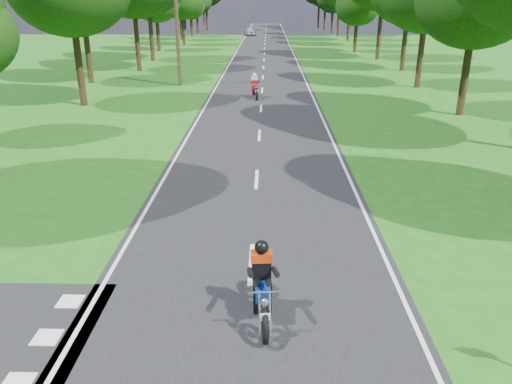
{
  "coord_description": "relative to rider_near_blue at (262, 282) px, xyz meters",
  "views": [
    {
      "loc": [
        0.35,
        -8.61,
        6.05
      ],
      "look_at": [
        0.07,
        4.0,
        1.1
      ],
      "focal_mm": 35.0,
      "sensor_mm": 36.0,
      "label": 1
    }
  ],
  "objects": [
    {
      "name": "ground",
      "position": [
        -0.28,
        0.12,
        -0.82
      ],
      "size": [
        160.0,
        160.0,
        0.0
      ],
      "primitive_type": "plane",
      "color": "#1E5012",
      "rests_on": "ground"
    },
    {
      "name": "distant_car",
      "position": [
        -2.88,
        77.93,
        -0.16
      ],
      "size": [
        2.43,
        4.02,
        1.28
      ],
      "primitive_type": "imported",
      "rotation": [
        0.0,
        0.0,
        0.26
      ],
      "color": "silver",
      "rests_on": "main_road"
    },
    {
      "name": "telegraph_pole",
      "position": [
        -6.28,
        28.12,
        3.25
      ],
      "size": [
        1.2,
        0.26,
        8.0
      ],
      "color": "#382616",
      "rests_on": "ground"
    },
    {
      "name": "main_road",
      "position": [
        -0.28,
        50.12,
        -0.81
      ],
      "size": [
        7.0,
        140.0,
        0.02
      ],
      "primitive_type": "cube",
      "color": "black",
      "rests_on": "ground"
    },
    {
      "name": "rider_near_blue",
      "position": [
        0.0,
        0.0,
        0.0
      ],
      "size": [
        0.79,
        1.96,
        1.6
      ],
      "primitive_type": null,
      "rotation": [
        0.0,
        0.0,
        0.08
      ],
      "color": "navy",
      "rests_on": "main_road"
    },
    {
      "name": "rider_far_red",
      "position": [
        -0.71,
        23.34,
        -0.03
      ],
      "size": [
        0.91,
        1.92,
        1.54
      ],
      "primitive_type": null,
      "rotation": [
        0.0,
        0.0,
        0.16
      ],
      "color": "#A50C27",
      "rests_on": "main_road"
    },
    {
      "name": "road_markings",
      "position": [
        -0.42,
        48.25,
        -0.79
      ],
      "size": [
        7.4,
        140.0,
        0.01
      ],
      "color": "silver",
      "rests_on": "main_road"
    }
  ]
}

